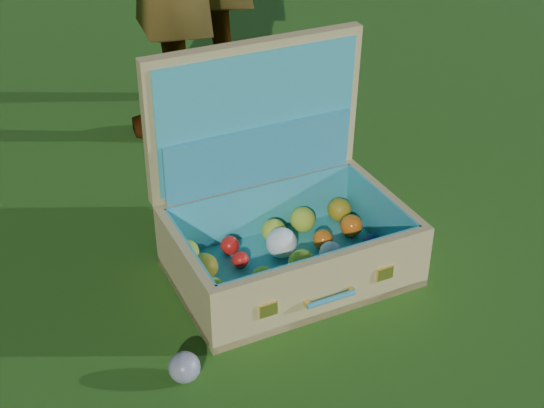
# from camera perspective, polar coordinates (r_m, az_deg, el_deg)

# --- Properties ---
(ground) EXTENTS (60.00, 60.00, 0.00)m
(ground) POSITION_cam_1_polar(r_m,az_deg,el_deg) (1.76, 6.73, -5.20)
(ground) COLOR #215114
(ground) RESTS_ON ground
(stray_ball) EXTENTS (0.06, 0.06, 0.06)m
(stray_ball) POSITION_cam_1_polar(r_m,az_deg,el_deg) (1.48, -6.61, -12.12)
(stray_ball) COLOR teal
(stray_ball) RESTS_ON ground
(suitcase) EXTENTS (0.58, 0.46, 0.50)m
(suitcase) POSITION_cam_1_polar(r_m,az_deg,el_deg) (1.71, 0.57, -0.44)
(suitcase) COLOR tan
(suitcase) RESTS_ON ground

